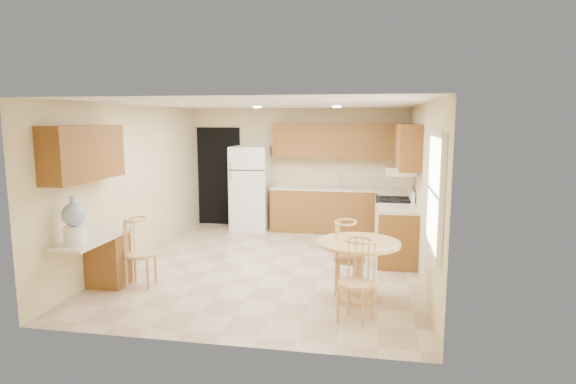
% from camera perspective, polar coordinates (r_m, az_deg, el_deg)
% --- Properties ---
extents(floor, '(5.50, 5.50, 0.00)m').
position_cam_1_polar(floor, '(7.68, -2.00, -8.62)').
color(floor, tan).
rests_on(floor, ground).
extents(ceiling, '(4.50, 5.50, 0.02)m').
position_cam_1_polar(ceiling, '(7.34, -2.11, 10.37)').
color(ceiling, white).
rests_on(ceiling, wall_back).
extents(wall_back, '(4.50, 0.02, 2.50)m').
position_cam_1_polar(wall_back, '(10.09, 1.31, 2.80)').
color(wall_back, beige).
rests_on(wall_back, floor).
extents(wall_front, '(4.50, 0.02, 2.50)m').
position_cam_1_polar(wall_front, '(4.80, -9.14, -3.86)').
color(wall_front, beige).
rests_on(wall_front, floor).
extents(wall_left, '(0.02, 5.50, 2.50)m').
position_cam_1_polar(wall_left, '(8.19, -17.62, 1.02)').
color(wall_left, beige).
rests_on(wall_left, floor).
extents(wall_right, '(0.02, 5.50, 2.50)m').
position_cam_1_polar(wall_right, '(7.27, 15.55, 0.19)').
color(wall_right, beige).
rests_on(wall_right, floor).
extents(doorway, '(0.90, 0.02, 2.10)m').
position_cam_1_polar(doorway, '(10.51, -8.17, 1.85)').
color(doorway, black).
rests_on(doorway, floor).
extents(base_cab_back, '(2.75, 0.60, 0.87)m').
position_cam_1_polar(base_cab_back, '(9.81, 6.07, -2.23)').
color(base_cab_back, brown).
rests_on(base_cab_back, floor).
extents(counter_back, '(2.75, 0.63, 0.04)m').
position_cam_1_polar(counter_back, '(9.74, 6.11, 0.40)').
color(counter_back, beige).
rests_on(counter_back, base_cab_back).
extents(base_cab_right_a, '(0.60, 0.59, 0.87)m').
position_cam_1_polar(base_cab_right_a, '(9.21, 12.48, -3.10)').
color(base_cab_right_a, brown).
rests_on(base_cab_right_a, floor).
extents(counter_right_a, '(0.63, 0.59, 0.04)m').
position_cam_1_polar(counter_right_a, '(9.13, 12.57, -0.31)').
color(counter_right_a, beige).
rests_on(counter_right_a, base_cab_right_a).
extents(base_cab_right_b, '(0.60, 0.80, 0.87)m').
position_cam_1_polar(base_cab_right_b, '(7.79, 12.84, -5.26)').
color(base_cab_right_b, brown).
rests_on(base_cab_right_b, floor).
extents(counter_right_b, '(0.63, 0.80, 0.04)m').
position_cam_1_polar(counter_right_b, '(7.70, 12.96, -1.97)').
color(counter_right_b, beige).
rests_on(counter_right_b, base_cab_right_b).
extents(upper_cab_back, '(2.75, 0.33, 0.70)m').
position_cam_1_polar(upper_cab_back, '(9.78, 6.26, 6.09)').
color(upper_cab_back, brown).
rests_on(upper_cab_back, wall_back).
extents(upper_cab_right, '(0.33, 2.42, 0.70)m').
position_cam_1_polar(upper_cab_right, '(8.40, 13.87, 5.47)').
color(upper_cab_right, brown).
rests_on(upper_cab_right, wall_right).
extents(upper_cab_left, '(0.33, 1.40, 0.70)m').
position_cam_1_polar(upper_cab_left, '(6.67, -23.03, 4.27)').
color(upper_cab_left, brown).
rests_on(upper_cab_left, wall_left).
extents(sink, '(0.78, 0.44, 0.01)m').
position_cam_1_polar(sink, '(9.74, 5.97, 0.53)').
color(sink, silver).
rests_on(sink, counter_back).
extents(range_hood, '(0.50, 0.76, 0.14)m').
position_cam_1_polar(range_hood, '(8.40, 13.19, 2.55)').
color(range_hood, silver).
rests_on(range_hood, upper_cab_right).
extents(desk_pedestal, '(0.48, 0.42, 0.72)m').
position_cam_1_polar(desk_pedestal, '(7.12, -20.50, -7.56)').
color(desk_pedestal, brown).
rests_on(desk_pedestal, floor).
extents(desk_top, '(0.50, 1.20, 0.04)m').
position_cam_1_polar(desk_top, '(6.71, -22.33, -5.20)').
color(desk_top, beige).
rests_on(desk_top, desk_pedestal).
extents(window, '(0.06, 1.12, 1.30)m').
position_cam_1_polar(window, '(5.41, 17.14, -0.03)').
color(window, white).
rests_on(window, wall_right).
extents(can_light_a, '(0.14, 0.14, 0.02)m').
position_cam_1_polar(can_light_a, '(8.62, -3.65, 10.00)').
color(can_light_a, white).
rests_on(can_light_a, ceiling).
extents(can_light_b, '(0.14, 0.14, 0.02)m').
position_cam_1_polar(can_light_b, '(8.39, 5.81, 10.01)').
color(can_light_b, white).
rests_on(can_light_b, ceiling).
extents(refrigerator, '(0.76, 0.74, 1.72)m').
position_cam_1_polar(refrigerator, '(9.99, -4.41, 0.48)').
color(refrigerator, white).
rests_on(refrigerator, floor).
extents(stove, '(0.65, 0.76, 1.09)m').
position_cam_1_polar(stove, '(8.54, 12.47, -3.79)').
color(stove, white).
rests_on(stove, floor).
extents(dining_table, '(1.04, 1.04, 0.77)m').
position_cam_1_polar(dining_table, '(6.17, 8.34, -8.20)').
color(dining_table, tan).
rests_on(dining_table, floor).
extents(chair_table_a, '(0.42, 0.54, 0.95)m').
position_cam_1_polar(chair_table_a, '(6.30, 7.21, -7.06)').
color(chair_table_a, tan).
rests_on(chair_table_a, floor).
extents(chair_table_b, '(0.41, 0.45, 0.94)m').
position_cam_1_polar(chair_table_b, '(5.44, 8.06, -9.74)').
color(chair_table_b, tan).
rests_on(chair_table_b, floor).
extents(chair_desk, '(0.41, 0.54, 0.94)m').
position_cam_1_polar(chair_desk, '(6.82, -17.47, -6.27)').
color(chair_desk, tan).
rests_on(chair_desk, floor).
extents(water_crock, '(0.28, 0.28, 0.59)m').
position_cam_1_polar(water_crock, '(6.39, -24.02, -3.34)').
color(water_crock, white).
rests_on(water_crock, desk_top).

